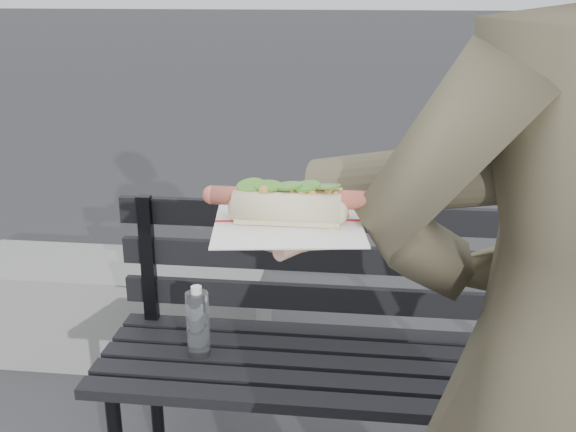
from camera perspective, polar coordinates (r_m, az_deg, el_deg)
name	(u,v)px	position (r m, az deg, el deg)	size (l,w,h in m)	color
park_bench	(364,337)	(1.94, 6.44, -10.15)	(1.50, 0.44, 0.88)	black
concrete_block	(121,308)	(2.89, -13.98, -7.58)	(1.20, 0.40, 0.40)	slate
person	(564,387)	(1.11, 22.32, -13.24)	(0.66, 0.43, 1.81)	#4B4632
held_hotdog	(438,184)	(0.92, 12.60, 2.66)	(0.63, 0.30, 0.20)	#4B4632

